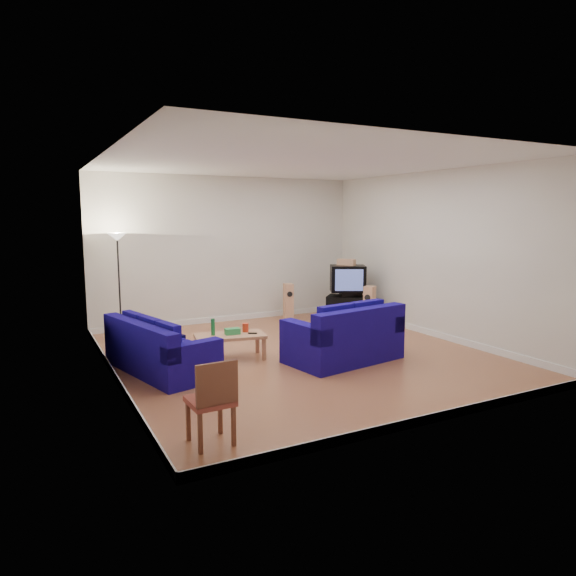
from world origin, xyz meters
name	(u,v)px	position (x,y,z in m)	size (l,w,h in m)	color
room	(299,264)	(0.00, 0.00, 1.54)	(6.01, 6.51, 3.21)	brown
sofa_three_seat	(158,353)	(-2.35, 0.16, 0.30)	(1.37, 2.21, 0.80)	#0B0061
sofa_loveseat	(346,340)	(0.50, -0.67, 0.35)	(1.97, 1.30, 0.91)	#0B0061
coffee_table	(230,338)	(-1.12, 0.31, 0.36)	(1.22, 0.76, 0.41)	tan
bottle	(213,327)	(-1.38, 0.39, 0.55)	(0.06, 0.06, 0.28)	#197233
tissue_box	(232,331)	(-1.08, 0.31, 0.46)	(0.24, 0.13, 0.10)	green
red_canister	(245,328)	(-0.81, 0.38, 0.48)	(0.10, 0.10, 0.15)	red
remote	(253,333)	(-0.77, 0.19, 0.42)	(0.15, 0.05, 0.02)	black
tv_stand	(348,309)	(2.34, 1.97, 0.29)	(0.93, 0.52, 0.57)	black
av_receiver	(351,294)	(2.38, 1.95, 0.62)	(0.45, 0.37, 0.10)	black
television	(348,279)	(2.31, 1.96, 0.97)	(0.92, 0.84, 0.58)	black
centre_speaker	(346,262)	(2.30, 2.02, 1.33)	(0.40, 0.16, 0.14)	tan
speaker_left	(288,302)	(1.21, 2.70, 0.42)	(0.25, 0.29, 0.83)	tan
speaker_right	(369,306)	(2.45, 1.34, 0.43)	(0.32, 0.31, 0.86)	tan
floor_lamp	(118,252)	(-2.45, 2.70, 1.67)	(0.35, 0.35, 2.02)	black
dining_chair	(213,398)	(-2.45, -2.64, 0.51)	(0.46, 0.46, 0.92)	brown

